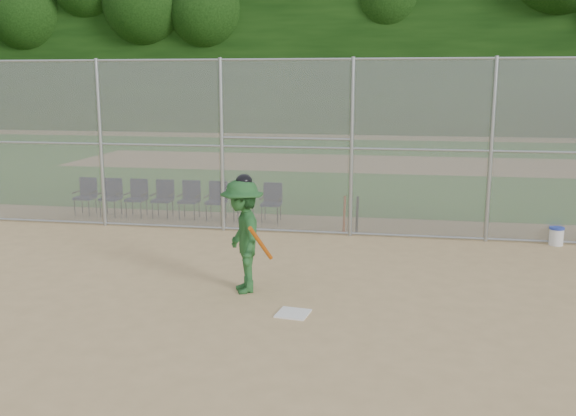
% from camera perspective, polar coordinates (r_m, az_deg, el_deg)
% --- Properties ---
extents(ground, '(100.00, 100.00, 0.00)m').
position_cam_1_polar(ground, '(10.17, -2.49, -8.83)').
color(ground, tan).
rests_on(ground, ground).
extents(grass_strip, '(100.00, 100.00, 0.00)m').
position_cam_1_polar(grass_strip, '(27.62, 5.64, 3.99)').
color(grass_strip, '#2A641E').
rests_on(grass_strip, ground).
extents(dirt_patch_far, '(24.00, 24.00, 0.00)m').
position_cam_1_polar(dirt_patch_far, '(27.62, 5.64, 3.99)').
color(dirt_patch_far, tan).
rests_on(dirt_patch_far, ground).
extents(backstop_fence, '(16.09, 0.09, 4.00)m').
position_cam_1_polar(backstop_fence, '(14.54, 1.73, 5.66)').
color(backstop_fence, gray).
rests_on(backstop_fence, ground).
extents(treeline, '(81.00, 60.00, 11.00)m').
position_cam_1_polar(treeline, '(29.46, 6.17, 15.14)').
color(treeline, black).
rests_on(treeline, ground).
extents(home_plate, '(0.53, 0.53, 0.02)m').
position_cam_1_polar(home_plate, '(9.89, 0.45, -9.35)').
color(home_plate, white).
rests_on(home_plate, ground).
extents(batter_at_plate, '(1.15, 1.42, 2.00)m').
position_cam_1_polar(batter_at_plate, '(10.68, -4.07, -2.45)').
color(batter_at_plate, '#215325').
rests_on(batter_at_plate, ground).
extents(water_cooler, '(0.31, 0.31, 0.40)m').
position_cam_1_polar(water_cooler, '(14.98, 22.75, -2.31)').
color(water_cooler, white).
rests_on(water_cooler, ground).
extents(spare_bats, '(0.36, 0.28, 0.84)m').
position_cam_1_polar(spare_bats, '(15.05, 5.60, -0.55)').
color(spare_bats, '#D84C14').
rests_on(spare_bats, ground).
extents(chair_0, '(0.54, 0.52, 0.96)m').
position_cam_1_polar(chair_0, '(17.73, -17.61, 0.97)').
color(chair_0, '#0F1639').
rests_on(chair_0, ground).
extents(chair_1, '(0.54, 0.52, 0.96)m').
position_cam_1_polar(chair_1, '(17.41, -15.52, 0.90)').
color(chair_1, '#0F1639').
rests_on(chair_1, ground).
extents(chair_2, '(0.54, 0.52, 0.96)m').
position_cam_1_polar(chair_2, '(17.11, -13.35, 0.84)').
color(chair_2, '#0F1639').
rests_on(chair_2, ground).
extents(chair_3, '(0.54, 0.52, 0.96)m').
position_cam_1_polar(chair_3, '(16.84, -11.11, 0.76)').
color(chair_3, '#0F1639').
rests_on(chair_3, ground).
extents(chair_4, '(0.54, 0.52, 0.96)m').
position_cam_1_polar(chair_4, '(16.60, -8.80, 0.69)').
color(chair_4, '#0F1639').
rests_on(chair_4, ground).
extents(chair_5, '(0.54, 0.52, 0.96)m').
position_cam_1_polar(chair_5, '(16.38, -6.42, 0.61)').
color(chair_5, '#0F1639').
rests_on(chair_5, ground).
extents(chair_6, '(0.54, 0.52, 0.96)m').
position_cam_1_polar(chair_6, '(16.20, -3.99, 0.53)').
color(chair_6, '#0F1639').
rests_on(chair_6, ground).
extents(chair_7, '(0.54, 0.52, 0.96)m').
position_cam_1_polar(chair_7, '(16.04, -1.51, 0.45)').
color(chair_7, '#0F1639').
rests_on(chair_7, ground).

